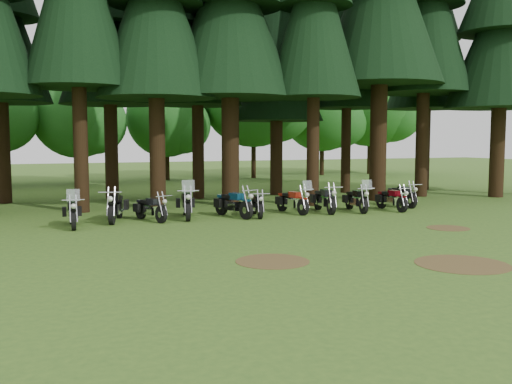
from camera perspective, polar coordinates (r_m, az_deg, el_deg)
ground at (r=16.94m, az=8.20°, el=-4.74°), size 120.00×120.00×0.00m
pine_front_9 at (r=32.25m, az=23.46°, el=16.62°), size 5.44×5.44×15.89m
pine_back_4 at (r=30.78m, az=2.09°, el=15.21°), size 4.94×4.94×13.78m
pine_back_5 at (r=32.60m, az=9.17°, el=17.32°), size 3.94×3.94×16.33m
pine_back_6 at (r=35.56m, az=16.83°, el=16.39°), size 4.59×4.59×16.58m
decid_3 at (r=39.69m, az=-17.05°, el=7.32°), size 6.12×5.95×7.65m
decid_4 at (r=41.93m, az=-8.55°, el=7.17°), size 5.93×5.76×7.41m
decid_5 at (r=43.57m, az=0.34°, el=9.61°), size 8.45×8.21×10.56m
decid_6 at (r=47.56m, az=7.11°, el=7.96°), size 7.06×6.86×8.82m
decid_7 at (r=49.90m, az=11.89°, el=8.94°), size 8.44×8.20×10.55m
dirt_patch_0 at (r=13.84m, az=1.66°, el=-6.93°), size 1.80×1.80×0.01m
dirt_patch_1 at (r=19.97m, az=18.66°, el=-3.43°), size 1.40×1.40×0.01m
dirt_patch_2 at (r=14.37m, az=19.91°, el=-6.79°), size 2.20×2.20×0.01m
motorcycle_0 at (r=20.04m, az=-17.87°, el=-2.08°), size 0.42×2.17×1.37m
motorcycle_1 at (r=21.06m, az=-13.85°, el=-1.51°), size 0.87×2.35×0.98m
motorcycle_2 at (r=20.89m, az=-10.50°, el=-1.71°), size 0.76×1.98×0.83m
motorcycle_3 at (r=21.38m, az=-6.97°, el=-1.28°), size 0.78×2.41×1.51m
motorcycle_4 at (r=21.58m, az=-2.29°, el=-1.27°), size 0.75×2.25×0.93m
motorcycle_5 at (r=21.75m, az=0.11°, el=-1.37°), size 0.60×1.98×0.82m
motorcycle_6 at (r=22.73m, az=3.67°, el=-0.98°), size 0.56×2.19×1.38m
motorcycle_7 at (r=23.16m, az=6.85°, el=-0.85°), size 0.54×2.29×0.94m
motorcycle_8 at (r=23.58m, az=10.02°, el=-0.83°), size 0.65×2.19×1.37m
motorcycle_9 at (r=24.27m, az=13.39°, el=-0.78°), size 0.30×2.09×0.85m
motorcycle_10 at (r=25.78m, az=14.32°, el=-0.42°), size 0.35×2.18×0.89m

